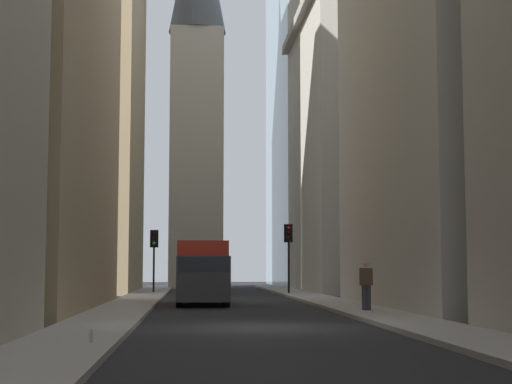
# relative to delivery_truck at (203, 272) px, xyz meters

# --- Properties ---
(ground_plane) EXTENTS (135.00, 135.00, 0.00)m
(ground_plane) POSITION_rel_delivery_truck_xyz_m (-13.57, -1.40, -1.46)
(ground_plane) COLOR black
(sidewalk_right) EXTENTS (90.00, 2.20, 0.14)m
(sidewalk_right) POSITION_rel_delivery_truck_xyz_m (-13.57, 3.10, -1.39)
(sidewalk_right) COLOR gray
(sidewalk_right) RESTS_ON ground_plane
(sidewalk_left) EXTENTS (90.00, 2.20, 0.14)m
(sidewalk_left) POSITION_rel_delivery_truck_xyz_m (-13.57, -5.90, -1.39)
(sidewalk_left) COLOR gray
(sidewalk_left) RESTS_ON ground_plane
(building_left_midfar) EXTENTS (16.54, 10.50, 24.91)m
(building_left_midfar) POSITION_rel_delivery_truck_xyz_m (-4.40, -11.99, 11.01)
(building_left_midfar) COLOR #B7B2A5
(building_left_midfar) RESTS_ON ground_plane
(building_left_far) EXTENTS (16.07, 10.50, 22.59)m
(building_left_far) POSITION_rel_delivery_truck_xyz_m (17.53, -11.99, 9.84)
(building_left_far) COLOR #B7B2A5
(building_left_far) RESTS_ON ground_plane
(building_right_far) EXTENTS (13.66, 10.00, 33.01)m
(building_right_far) POSITION_rel_delivery_truck_xyz_m (17.70, 9.20, 15.04)
(building_right_far) COLOR #9E8966
(building_right_far) RESTS_ON ground_plane
(church_spire) EXTENTS (4.60, 4.60, 32.92)m
(church_spire) POSITION_rel_delivery_truck_xyz_m (26.85, 0.24, 15.75)
(church_spire) COLOR #B7B2A5
(church_spire) RESTS_ON ground_plane
(delivery_truck) EXTENTS (6.46, 2.25, 2.84)m
(delivery_truck) POSITION_rel_delivery_truck_xyz_m (0.00, 0.00, 0.00)
(delivery_truck) COLOR red
(delivery_truck) RESTS_ON ground_plane
(sedan_white) EXTENTS (4.30, 1.78, 1.42)m
(sedan_white) POSITION_rel_delivery_truck_xyz_m (10.48, -0.00, -0.80)
(sedan_white) COLOR silver
(sedan_white) RESTS_ON ground_plane
(traffic_light_midblock) EXTENTS (0.43, 0.52, 3.86)m
(traffic_light_midblock) POSITION_rel_delivery_truck_xyz_m (14.00, 2.88, 1.52)
(traffic_light_midblock) COLOR black
(traffic_light_midblock) RESTS_ON sidewalk_right
(traffic_light_far_junction) EXTENTS (0.43, 0.52, 4.13)m
(traffic_light_far_junction) POSITION_rel_delivery_truck_xyz_m (11.62, -5.31, 1.72)
(traffic_light_far_junction) COLOR black
(traffic_light_far_junction) RESTS_ON sidewalk_left
(pedestrian) EXTENTS (0.26, 0.44, 1.77)m
(pedestrian) POSITION_rel_delivery_truck_xyz_m (-7.74, -5.78, -0.35)
(pedestrian) COLOR #33333D
(pedestrian) RESTS_ON sidewalk_left
(discarded_bottle) EXTENTS (0.07, 0.07, 0.27)m
(discarded_bottle) POSITION_rel_delivery_truck_xyz_m (-19.30, 2.51, -1.21)
(discarded_bottle) COLOR #999EA3
(discarded_bottle) RESTS_ON sidewalk_right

